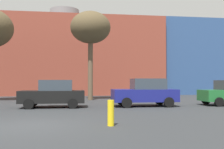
{
  "coord_description": "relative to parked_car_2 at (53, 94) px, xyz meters",
  "views": [
    {
      "loc": [
        1.72,
        -10.01,
        1.61
      ],
      "look_at": [
        4.44,
        9.8,
        2.17
      ],
      "focal_mm": 42.11,
      "sensor_mm": 36.0,
      "label": 1
    }
  ],
  "objects": [
    {
      "name": "bare_tree_2",
      "position": [
        2.67,
        6.49,
        5.51
      ],
      "size": [
        3.58,
        3.58,
        7.9
      ],
      "color": "brown",
      "rests_on": "ground_plane"
    },
    {
      "name": "ground_plane",
      "position": [
        -0.31,
        -6.83,
        -0.86
      ],
      "size": [
        200.0,
        200.0,
        0.0
      ],
      "primitive_type": "plane",
      "color": "#2D3033"
    },
    {
      "name": "parked_car_3",
      "position": [
        5.93,
        -0.0,
        0.05
      ],
      "size": [
        4.21,
        2.06,
        1.82
      ],
      "rotation": [
        0.0,
        0.0,
        3.14
      ],
      "color": "navy",
      "rests_on": "ground_plane"
    },
    {
      "name": "parked_car_2",
      "position": [
        0.0,
        0.0,
        0.0
      ],
      "size": [
        3.99,
        1.96,
        1.73
      ],
      "rotation": [
        0.0,
        0.0,
        3.14
      ],
      "color": "black",
      "rests_on": "ground_plane"
    },
    {
      "name": "building_backdrop",
      "position": [
        -0.19,
        19.78,
        3.98
      ],
      "size": [
        41.33,
        12.86,
        11.54
      ],
      "color": "brown",
      "rests_on": "ground_plane"
    },
    {
      "name": "bollard_yellow_0",
      "position": [
        2.67,
        -7.31,
        -0.39
      ],
      "size": [
        0.24,
        0.24,
        0.95
      ],
      "primitive_type": "cylinder",
      "color": "yellow",
      "rests_on": "ground_plane"
    }
  ]
}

